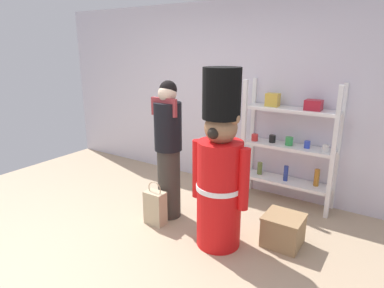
% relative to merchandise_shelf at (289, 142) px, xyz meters
% --- Properties ---
extents(ground_plane, '(6.40, 6.40, 0.00)m').
position_rel_merchandise_shelf_xyz_m(ground_plane, '(-0.93, -1.98, -0.82)').
color(ground_plane, tan).
extents(back_wall, '(6.40, 0.12, 2.60)m').
position_rel_merchandise_shelf_xyz_m(back_wall, '(-0.93, 0.22, 0.48)').
color(back_wall, silver).
rests_on(back_wall, ground_plane).
extents(merchandise_shelf, '(1.18, 0.35, 1.59)m').
position_rel_merchandise_shelf_xyz_m(merchandise_shelf, '(0.00, 0.00, 0.00)').
color(merchandise_shelf, white).
rests_on(merchandise_shelf, ground_plane).
extents(teddy_bear_guard, '(0.63, 0.47, 1.81)m').
position_rel_merchandise_shelf_xyz_m(teddy_bear_guard, '(-0.26, -1.35, 0.00)').
color(teddy_bear_guard, red).
rests_on(teddy_bear_guard, ground_plane).
extents(person_shopper, '(0.33, 0.32, 1.64)m').
position_rel_merchandise_shelf_xyz_m(person_shopper, '(-1.05, -1.15, 0.04)').
color(person_shopper, '#38332D').
rests_on(person_shopper, ground_plane).
extents(shopping_bag, '(0.24, 0.15, 0.52)m').
position_rel_merchandise_shelf_xyz_m(shopping_bag, '(-1.07, -1.39, -0.62)').
color(shopping_bag, '#C1AD89').
rests_on(shopping_bag, ground_plane).
extents(display_crate, '(0.39, 0.37, 0.33)m').
position_rel_merchandise_shelf_xyz_m(display_crate, '(0.31, -1.00, -0.66)').
color(display_crate, '#9E7A51').
rests_on(display_crate, ground_plane).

